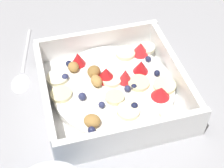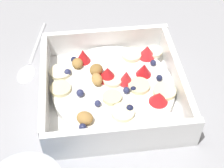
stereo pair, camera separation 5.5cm
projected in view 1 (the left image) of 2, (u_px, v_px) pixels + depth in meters
ground_plane at (112, 92)px, 0.58m from camera, size 2.40×2.40×0.00m
fruit_bowl at (113, 88)px, 0.56m from camera, size 0.23×0.23×0.06m
spoon at (22, 71)px, 0.60m from camera, size 0.05×0.17×0.01m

